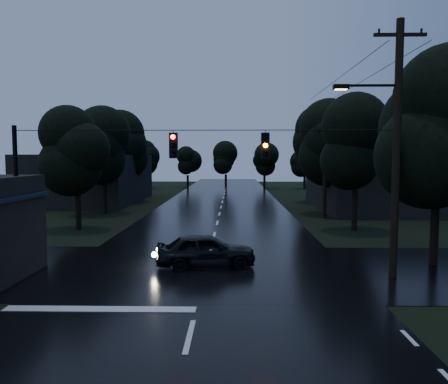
{
  "coord_description": "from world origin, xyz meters",
  "views": [
    {
      "loc": [
        1.15,
        -6.16,
        4.73
      ],
      "look_at": [
        0.71,
        14.57,
        3.09
      ],
      "focal_mm": 35.0,
      "sensor_mm": 36.0,
      "label": 1
    }
  ],
  "objects": [
    {
      "name": "main_road",
      "position": [
        0.0,
        30.0,
        0.0
      ],
      "size": [
        12.0,
        120.0,
        0.02
      ],
      "primitive_type": "cube",
      "color": "black",
      "rests_on": "ground"
    },
    {
      "name": "cross_street",
      "position": [
        0.0,
        12.0,
        0.0
      ],
      "size": [
        60.0,
        9.0,
        0.02
      ],
      "primitive_type": "cube",
      "color": "black",
      "rests_on": "ground"
    },
    {
      "name": "building_far_right",
      "position": [
        14.0,
        34.0,
        2.2
      ],
      "size": [
        10.0,
        14.0,
        4.4
      ],
      "primitive_type": "cube",
      "color": "black",
      "rests_on": "ground"
    },
    {
      "name": "building_far_left",
      "position": [
        -14.0,
        40.0,
        2.5
      ],
      "size": [
        10.0,
        16.0,
        5.0
      ],
      "primitive_type": "cube",
      "color": "black",
      "rests_on": "ground"
    },
    {
      "name": "utility_pole_main",
      "position": [
        7.41,
        11.0,
        5.26
      ],
      "size": [
        3.5,
        0.3,
        10.0
      ],
      "color": "black",
      "rests_on": "ground"
    },
    {
      "name": "utility_pole_far",
      "position": [
        8.3,
        28.0,
        3.88
      ],
      "size": [
        2.0,
        0.3,
        7.5
      ],
      "color": "black",
      "rests_on": "ground"
    },
    {
      "name": "anchor_pole_left",
      "position": [
        -7.5,
        11.0,
        3.0
      ],
      "size": [
        0.18,
        0.18,
        6.0
      ],
      "primitive_type": "cylinder",
      "color": "black",
      "rests_on": "ground"
    },
    {
      "name": "span_signals",
      "position": [
        0.56,
        10.99,
        5.24
      ],
      "size": [
        15.0,
        0.37,
        1.12
      ],
      "color": "black",
      "rests_on": "ground"
    },
    {
      "name": "tree_corner_near",
      "position": [
        10.0,
        13.0,
        5.99
      ],
      "size": [
        4.48,
        4.48,
        9.44
      ],
      "color": "black",
      "rests_on": "ground"
    },
    {
      "name": "tree_left_a",
      "position": [
        -9.0,
        22.0,
        5.24
      ],
      "size": [
        3.92,
        3.92,
        8.26
      ],
      "color": "black",
      "rests_on": "ground"
    },
    {
      "name": "tree_left_b",
      "position": [
        -9.6,
        30.0,
        5.62
      ],
      "size": [
        4.2,
        4.2,
        8.85
      ],
      "color": "black",
      "rests_on": "ground"
    },
    {
      "name": "tree_left_c",
      "position": [
        -10.2,
        40.0,
        5.99
      ],
      "size": [
        4.48,
        4.48,
        9.44
      ],
      "color": "black",
      "rests_on": "ground"
    },
    {
      "name": "tree_right_a",
      "position": [
        9.0,
        22.0,
        5.62
      ],
      "size": [
        4.2,
        4.2,
        8.85
      ],
      "color": "black",
      "rests_on": "ground"
    },
    {
      "name": "tree_right_b",
      "position": [
        9.6,
        30.0,
        5.99
      ],
      "size": [
        4.48,
        4.48,
        9.44
      ],
      "color": "black",
      "rests_on": "ground"
    },
    {
      "name": "tree_right_c",
      "position": [
        10.2,
        40.0,
        6.37
      ],
      "size": [
        4.76,
        4.76,
        10.03
      ],
      "color": "black",
      "rests_on": "ground"
    },
    {
      "name": "car",
      "position": [
        -0.03,
        12.42,
        0.73
      ],
      "size": [
        4.49,
        2.32,
        1.46
      ],
      "primitive_type": "imported",
      "rotation": [
        0.0,
        0.0,
        1.71
      ],
      "color": "black",
      "rests_on": "ground"
    }
  ]
}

